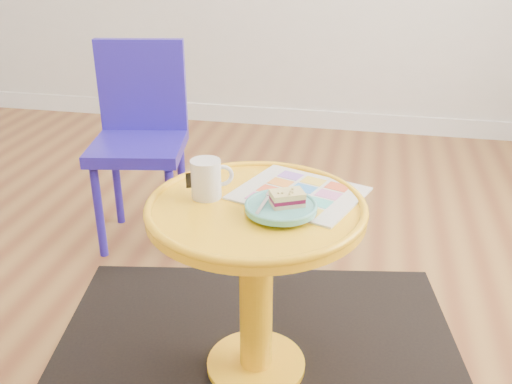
% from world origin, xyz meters
% --- Properties ---
extents(floor, '(4.00, 4.00, 0.00)m').
position_xyz_m(floor, '(0.00, 0.00, 0.00)').
color(floor, brown).
rests_on(floor, ground).
extents(room_walls, '(4.00, 4.00, 4.00)m').
position_xyz_m(room_walls, '(-0.99, 0.99, 0.06)').
color(room_walls, silver).
rests_on(room_walls, ground).
extents(rug, '(1.47, 1.31, 0.01)m').
position_xyz_m(rug, '(0.48, -0.36, 0.00)').
color(rug, black).
rests_on(rug, ground).
extents(side_table, '(0.59, 0.59, 0.56)m').
position_xyz_m(side_table, '(0.48, -0.36, 0.41)').
color(side_table, '#FDB315').
rests_on(side_table, ground).
extents(chair, '(0.43, 0.43, 0.83)m').
position_xyz_m(chair, '(-0.17, 0.40, 0.48)').
color(chair, '#2619A3').
rests_on(chair, ground).
extents(newspaper, '(0.40, 0.37, 0.01)m').
position_xyz_m(newspaper, '(0.58, -0.27, 0.57)').
color(newspaper, silver).
rests_on(newspaper, side_table).
extents(mug, '(0.11, 0.08, 0.11)m').
position_xyz_m(mug, '(0.34, -0.33, 0.62)').
color(mug, silver).
rests_on(mug, side_table).
extents(plate, '(0.19, 0.19, 0.02)m').
position_xyz_m(plate, '(0.55, -0.40, 0.58)').
color(plate, '#52AEA7').
rests_on(plate, newspaper).
extents(cake_slice, '(0.10, 0.09, 0.04)m').
position_xyz_m(cake_slice, '(0.57, -0.39, 0.61)').
color(cake_slice, '#D3BC8C').
rests_on(cake_slice, plate).
extents(fork, '(0.03, 0.14, 0.00)m').
position_xyz_m(fork, '(0.51, -0.39, 0.59)').
color(fork, silver).
rests_on(fork, plate).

